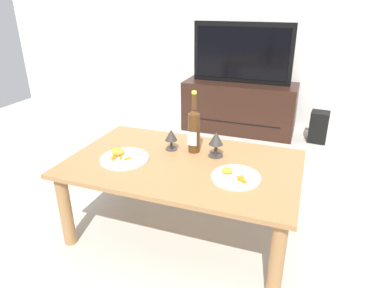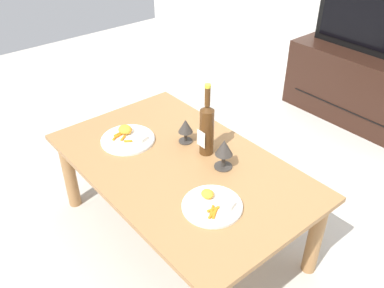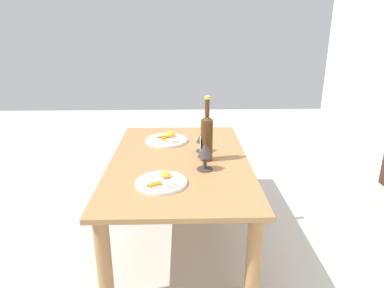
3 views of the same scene
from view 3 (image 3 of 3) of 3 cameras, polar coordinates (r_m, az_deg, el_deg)
ground_plane at (r=2.26m, az=-1.92°, el=-13.77°), size 6.40×6.40×0.00m
dining_table at (r=2.07m, az=-2.04°, el=-4.38°), size 1.31×0.80×0.48m
wine_bottle at (r=1.99m, az=2.41°, el=1.31°), size 0.07×0.07×0.38m
goblet_left at (r=2.14m, az=1.67°, el=0.98°), size 0.08×0.08×0.13m
goblet_right at (r=1.87m, az=2.15°, el=-1.30°), size 0.09×0.09×0.15m
dinner_plate_left at (r=2.36m, az=-4.05°, el=0.76°), size 0.28×0.28×0.06m
dinner_plate_right at (r=1.74m, az=-4.97°, el=-6.17°), size 0.26×0.26×0.04m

